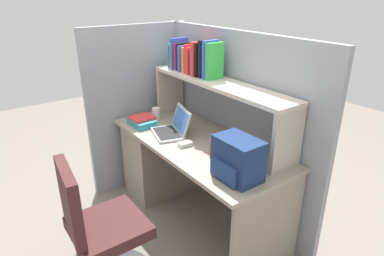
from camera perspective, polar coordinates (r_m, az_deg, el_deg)
The scene contains 13 objects.
ground_plane at distance 3.02m, azimuth 0.80°, elevation -14.82°, with size 8.00×8.00×0.00m, color slate.
desk at distance 3.07m, azimuth -3.51°, elevation -5.16°, with size 1.60×0.70×0.73m.
cubicle_partition_rear at distance 2.84m, azimuth 7.06°, elevation 0.58°, with size 1.84×0.05×1.55m, color gray.
cubicle_partition_left at distance 3.27m, azimuth -8.77°, elevation 3.50°, with size 0.05×1.06×1.55m, color gray.
overhead_hutch at distance 2.62m, azimuth 4.46°, elevation 5.92°, with size 1.44×0.28×0.45m.
reference_books_on_shelf at distance 2.81m, azimuth 0.41°, elevation 11.81°, with size 0.58×0.18×0.29m.
laptop at distance 2.73m, azimuth -3.32°, elevation -0.08°, with size 0.37×0.34×0.22m.
backpack at distance 2.10m, azimuth 7.73°, elevation -5.31°, with size 0.30×0.22×0.27m.
computer_mouse at distance 2.54m, azimuth -1.15°, elevation -2.78°, with size 0.06×0.10×0.03m, color silver.
paper_cup at distance 3.06m, azimuth -6.13°, elevation 2.47°, with size 0.08×0.08×0.11m, color white.
snack_canister at distance 2.36m, azimuth 4.19°, elevation -3.50°, with size 0.10×0.10×0.13m, color maroon.
desk_book_stack at distance 2.95m, azimuth -8.50°, elevation 1.18°, with size 0.26×0.19×0.07m.
office_chair at distance 2.28m, azimuth -15.28°, elevation -17.58°, with size 0.52×0.52×0.93m.
Camera 1 is at (1.91, -1.43, 1.85)m, focal length 31.22 mm.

